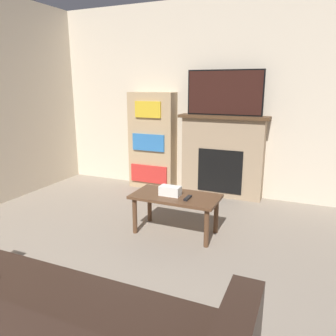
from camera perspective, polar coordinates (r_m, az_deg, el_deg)
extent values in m
cube|color=beige|center=(4.81, 6.33, 11.72)|extent=(5.61, 0.06, 2.70)
cube|color=tan|center=(4.69, 9.42, 1.77)|extent=(1.14, 0.22, 1.11)
cube|color=black|center=(4.62, 8.99, -0.58)|extent=(0.63, 0.01, 0.61)
cube|color=#4C331E|center=(4.58, 9.66, 8.77)|extent=(1.24, 0.28, 0.04)
cube|color=black|center=(4.57, 9.83, 12.79)|extent=(1.03, 0.02, 0.60)
cube|color=#331914|center=(4.55, 9.78, 12.79)|extent=(1.00, 0.01, 0.57)
cube|color=brown|center=(3.47, 1.34, -5.00)|extent=(0.92, 0.47, 0.03)
cylinder|color=brown|center=(3.56, -5.80, -8.24)|extent=(0.05, 0.05, 0.40)
cylinder|color=brown|center=(3.27, 6.72, -10.36)|extent=(0.05, 0.05, 0.40)
cylinder|color=brown|center=(3.85, -3.23, -6.41)|extent=(0.05, 0.05, 0.40)
cylinder|color=brown|center=(3.59, 8.38, -8.15)|extent=(0.05, 0.05, 0.40)
cube|color=white|center=(3.45, 0.38, -3.99)|extent=(0.22, 0.12, 0.10)
cube|color=black|center=(3.36, 3.46, -5.23)|extent=(0.04, 0.15, 0.02)
cube|color=tan|center=(5.01, -2.70, 4.72)|extent=(0.71, 0.26, 1.45)
cube|color=red|center=(4.98, -3.37, -1.05)|extent=(0.59, 0.03, 0.26)
cube|color=#2D70B7|center=(4.88, -3.45, 4.45)|extent=(0.51, 0.03, 0.25)
cube|color=gold|center=(4.82, -3.54, 10.14)|extent=(0.41, 0.03, 0.23)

